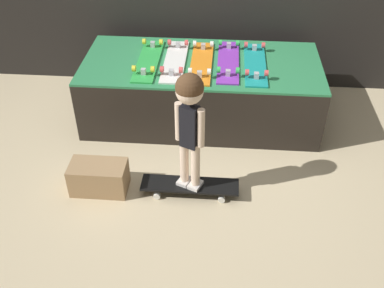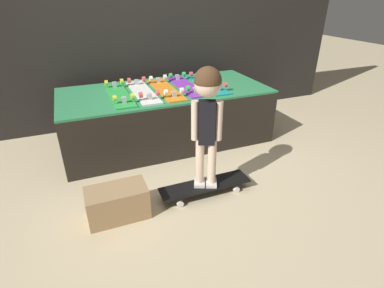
{
  "view_description": "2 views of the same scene",
  "coord_description": "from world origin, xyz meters",
  "px_view_note": "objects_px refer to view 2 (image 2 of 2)",
  "views": [
    {
      "loc": [
        0.2,
        -2.94,
        2.41
      ],
      "look_at": [
        -0.02,
        -0.18,
        0.28
      ],
      "focal_mm": 42.0,
      "sensor_mm": 36.0,
      "label": 1
    },
    {
      "loc": [
        -0.86,
        -2.24,
        1.48
      ],
      "look_at": [
        0.0,
        -0.11,
        0.29
      ],
      "focal_mm": 28.0,
      "sensor_mm": 36.0,
      "label": 2
    }
  ],
  "objects_px": {
    "skateboard_white_on_rack": "(143,91)",
    "skateboard_on_floor": "(205,186)",
    "skateboard_teal_on_rack": "(207,84)",
    "skateboard_orange_on_rack": "(166,89)",
    "skateboard_green_on_rack": "(119,94)",
    "skateboard_purple_on_rack": "(186,85)",
    "storage_box": "(118,203)",
    "child": "(207,107)"
  },
  "relations": [
    {
      "from": "skateboard_green_on_rack",
      "to": "skateboard_purple_on_rack",
      "type": "bearing_deg",
      "value": 2.72
    },
    {
      "from": "skateboard_teal_on_rack",
      "to": "skateboard_orange_on_rack",
      "type": "bearing_deg",
      "value": -178.48
    },
    {
      "from": "skateboard_green_on_rack",
      "to": "child",
      "type": "height_order",
      "value": "child"
    },
    {
      "from": "skateboard_white_on_rack",
      "to": "child",
      "type": "bearing_deg",
      "value": -78.3
    },
    {
      "from": "skateboard_teal_on_rack",
      "to": "storage_box",
      "type": "height_order",
      "value": "skateboard_teal_on_rack"
    },
    {
      "from": "skateboard_white_on_rack",
      "to": "skateboard_purple_on_rack",
      "type": "bearing_deg",
      "value": 3.47
    },
    {
      "from": "skateboard_green_on_rack",
      "to": "storage_box",
      "type": "distance_m",
      "value": 1.18
    },
    {
      "from": "skateboard_white_on_rack",
      "to": "skateboard_on_floor",
      "type": "relative_size",
      "value": 1.07
    },
    {
      "from": "skateboard_white_on_rack",
      "to": "skateboard_teal_on_rack",
      "type": "bearing_deg",
      "value": 0.16
    },
    {
      "from": "skateboard_on_floor",
      "to": "skateboard_white_on_rack",
      "type": "bearing_deg",
      "value": 101.7
    },
    {
      "from": "skateboard_white_on_rack",
      "to": "child",
      "type": "distance_m",
      "value": 1.08
    },
    {
      "from": "skateboard_white_on_rack",
      "to": "skateboard_green_on_rack",
      "type": "bearing_deg",
      "value": -178.78
    },
    {
      "from": "skateboard_purple_on_rack",
      "to": "skateboard_on_floor",
      "type": "bearing_deg",
      "value": -103.13
    },
    {
      "from": "skateboard_green_on_rack",
      "to": "skateboard_on_floor",
      "type": "xyz_separation_m",
      "value": [
        0.45,
        -1.04,
        -0.51
      ]
    },
    {
      "from": "skateboard_teal_on_rack",
      "to": "storage_box",
      "type": "distance_m",
      "value": 1.66
    },
    {
      "from": "skateboard_orange_on_rack",
      "to": "skateboard_on_floor",
      "type": "distance_m",
      "value": 1.16
    },
    {
      "from": "skateboard_orange_on_rack",
      "to": "child",
      "type": "xyz_separation_m",
      "value": [
        -0.02,
        -1.04,
        0.16
      ]
    },
    {
      "from": "skateboard_green_on_rack",
      "to": "skateboard_on_floor",
      "type": "distance_m",
      "value": 1.25
    },
    {
      "from": "skateboard_teal_on_rack",
      "to": "skateboard_on_floor",
      "type": "bearing_deg",
      "value": -114.79
    },
    {
      "from": "skateboard_white_on_rack",
      "to": "skateboard_orange_on_rack",
      "type": "relative_size",
      "value": 1.0
    },
    {
      "from": "storage_box",
      "to": "child",
      "type": "bearing_deg",
      "value": 0.73
    },
    {
      "from": "skateboard_green_on_rack",
      "to": "storage_box",
      "type": "bearing_deg",
      "value": -103.16
    },
    {
      "from": "child",
      "to": "storage_box",
      "type": "height_order",
      "value": "child"
    },
    {
      "from": "skateboard_white_on_rack",
      "to": "storage_box",
      "type": "height_order",
      "value": "skateboard_white_on_rack"
    },
    {
      "from": "skateboard_purple_on_rack",
      "to": "child",
      "type": "bearing_deg",
      "value": -103.13
    },
    {
      "from": "skateboard_orange_on_rack",
      "to": "skateboard_purple_on_rack",
      "type": "relative_size",
      "value": 1.0
    },
    {
      "from": "skateboard_on_floor",
      "to": "child",
      "type": "height_order",
      "value": "child"
    },
    {
      "from": "skateboard_teal_on_rack",
      "to": "child",
      "type": "height_order",
      "value": "child"
    },
    {
      "from": "skateboard_green_on_rack",
      "to": "skateboard_purple_on_rack",
      "type": "relative_size",
      "value": 1.0
    },
    {
      "from": "child",
      "to": "skateboard_green_on_rack",
      "type": "bearing_deg",
      "value": 136.95
    },
    {
      "from": "skateboard_orange_on_rack",
      "to": "skateboard_white_on_rack",
      "type": "bearing_deg",
      "value": 177.44
    },
    {
      "from": "skateboard_orange_on_rack",
      "to": "storage_box",
      "type": "height_order",
      "value": "skateboard_orange_on_rack"
    },
    {
      "from": "skateboard_purple_on_rack",
      "to": "skateboard_teal_on_rack",
      "type": "relative_size",
      "value": 1.0
    },
    {
      "from": "skateboard_teal_on_rack",
      "to": "child",
      "type": "relative_size",
      "value": 0.84
    },
    {
      "from": "skateboard_orange_on_rack",
      "to": "skateboard_green_on_rack",
      "type": "bearing_deg",
      "value": 179.33
    },
    {
      "from": "skateboard_white_on_rack",
      "to": "skateboard_orange_on_rack",
      "type": "bearing_deg",
      "value": -2.56
    },
    {
      "from": "skateboard_green_on_rack",
      "to": "skateboard_purple_on_rack",
      "type": "xyz_separation_m",
      "value": [
        0.7,
        0.03,
        0.0
      ]
    },
    {
      "from": "skateboard_white_on_rack",
      "to": "skateboard_teal_on_rack",
      "type": "height_order",
      "value": "same"
    },
    {
      "from": "skateboard_teal_on_rack",
      "to": "storage_box",
      "type": "xyz_separation_m",
      "value": [
        -1.18,
        -1.06,
        -0.47
      ]
    },
    {
      "from": "skateboard_on_floor",
      "to": "skateboard_green_on_rack",
      "type": "bearing_deg",
      "value": 113.39
    },
    {
      "from": "skateboard_green_on_rack",
      "to": "storage_box",
      "type": "relative_size",
      "value": 1.85
    },
    {
      "from": "skateboard_white_on_rack",
      "to": "storage_box",
      "type": "distance_m",
      "value": 1.25
    }
  ]
}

